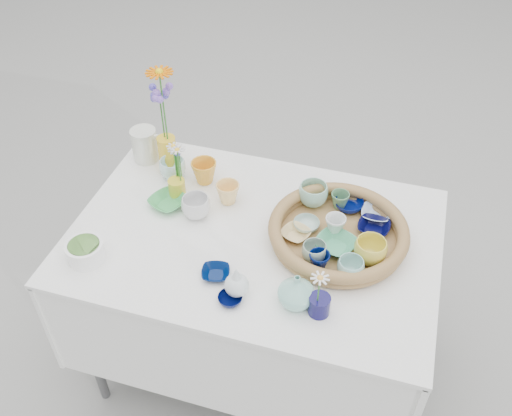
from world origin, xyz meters
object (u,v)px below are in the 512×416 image
(display_table, at_px, (255,359))
(bud_vase_seafoam, at_px, (296,291))
(wicker_tray, at_px, (338,233))
(tall_vase_yellow, at_px, (168,152))

(display_table, distance_m, bud_vase_seafoam, 0.89)
(bud_vase_seafoam, bearing_deg, display_table, 129.62)
(bud_vase_seafoam, bearing_deg, wicker_tray, 76.54)
(display_table, xyz_separation_m, bud_vase_seafoam, (0.21, -0.25, 0.82))
(display_table, height_order, wicker_tray, wicker_tray)
(wicker_tray, distance_m, bud_vase_seafoam, 0.31)
(display_table, relative_size, bud_vase_seafoam, 10.63)
(bud_vase_seafoam, distance_m, tall_vase_yellow, 0.83)
(display_table, bearing_deg, tall_vase_yellow, 147.96)
(display_table, distance_m, tall_vase_yellow, 0.98)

